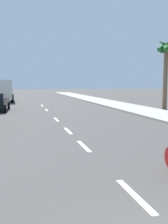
# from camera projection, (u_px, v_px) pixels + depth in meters

# --- Properties ---
(ground_plane) EXTENTS (160.00, 160.00, 0.00)m
(ground_plane) POSITION_uv_depth(u_px,v_px,m) (48.00, 111.00, 22.35)
(ground_plane) COLOR #423F3D
(sidewalk_strip) EXTENTS (3.60, 80.00, 0.14)m
(sidewalk_strip) POSITION_uv_depth(u_px,v_px,m) (124.00, 106.00, 26.20)
(sidewalk_strip) COLOR #9E998E
(sidewalk_strip) RESTS_ON ground
(lane_stripe_1) EXTENTS (0.16, 1.80, 0.01)m
(lane_stripe_1) POSITION_uv_depth(u_px,v_px,m) (135.00, 195.00, 5.61)
(lane_stripe_1) COLOR white
(lane_stripe_1) RESTS_ON ground
(lane_stripe_2) EXTENTS (0.16, 1.80, 0.01)m
(lane_stripe_2) POSITION_uv_depth(u_px,v_px,m) (84.00, 146.00, 9.98)
(lane_stripe_2) COLOR white
(lane_stripe_2) RESTS_ON ground
(lane_stripe_3) EXTENTS (0.16, 1.80, 0.01)m
(lane_stripe_3) POSITION_uv_depth(u_px,v_px,m) (68.00, 131.00, 13.19)
(lane_stripe_3) COLOR white
(lane_stripe_3) RESTS_ON ground
(lane_stripe_4) EXTENTS (0.16, 1.80, 0.01)m
(lane_stripe_4) POSITION_uv_depth(u_px,v_px,m) (56.00, 119.00, 17.28)
(lane_stripe_4) COLOR white
(lane_stripe_4) RESTS_ON ground
(lane_stripe_5) EXTENTS (0.16, 1.80, 0.01)m
(lane_stripe_5) POSITION_uv_depth(u_px,v_px,m) (47.00, 110.00, 23.38)
(lane_stripe_5) COLOR white
(lane_stripe_5) RESTS_ON ground
(lane_stripe_6) EXTENTS (0.16, 1.80, 0.01)m
(lane_stripe_6) POSITION_uv_depth(u_px,v_px,m) (42.00, 106.00, 27.84)
(lane_stripe_6) COLOR white
(lane_stripe_6) RESTS_ON ground
(delivery_truck) EXTENTS (2.74, 6.27, 2.80)m
(delivery_truck) POSITION_uv_depth(u_px,v_px,m) (3.00, 90.00, 33.00)
(delivery_truck) COLOR maroon
(delivery_truck) RESTS_ON ground
(palm_tree_mid) EXTENTS (1.93, 1.96, 6.57)m
(palm_tree_mid) POSITION_uv_depth(u_px,v_px,m) (166.00, 54.00, 23.11)
(palm_tree_mid) COLOR brown
(palm_tree_mid) RESTS_ON ground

